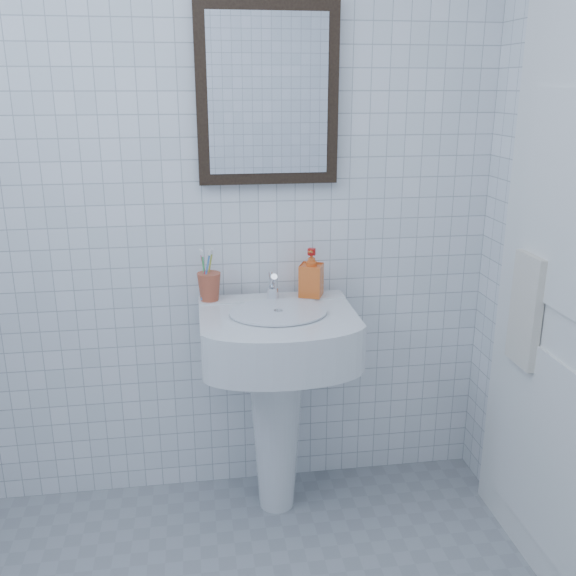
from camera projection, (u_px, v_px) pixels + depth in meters
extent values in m
cube|color=white|center=(201.00, 181.00, 2.31)|extent=(2.20, 0.02, 2.50)
cone|color=white|center=(276.00, 427.00, 2.44)|extent=(0.21, 0.21, 0.68)
cube|color=white|center=(277.00, 333.00, 2.27)|extent=(0.54, 0.39, 0.16)
cube|color=white|center=(272.00, 301.00, 2.39)|extent=(0.54, 0.10, 0.03)
cylinder|color=silver|center=(278.00, 312.00, 2.22)|extent=(0.34, 0.34, 0.01)
cylinder|color=silver|center=(273.00, 293.00, 2.36)|extent=(0.04, 0.04, 0.04)
cylinder|color=silver|center=(273.00, 280.00, 2.33)|extent=(0.02, 0.09, 0.07)
cylinder|color=silver|center=(272.00, 283.00, 2.36)|extent=(0.03, 0.05, 0.08)
imported|color=#EA5316|center=(311.00, 273.00, 2.37)|extent=(0.11, 0.11, 0.18)
cube|color=black|center=(268.00, 95.00, 2.24)|extent=(0.50, 0.04, 0.62)
cube|color=white|center=(268.00, 95.00, 2.22)|extent=(0.42, 0.00, 0.54)
cube|color=white|center=(571.00, 288.00, 1.93)|extent=(0.04, 0.80, 2.00)
torus|color=silver|center=(538.00, 258.00, 2.07)|extent=(0.01, 0.18, 0.18)
cube|color=silver|center=(526.00, 311.00, 2.12)|extent=(0.03, 0.16, 0.38)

